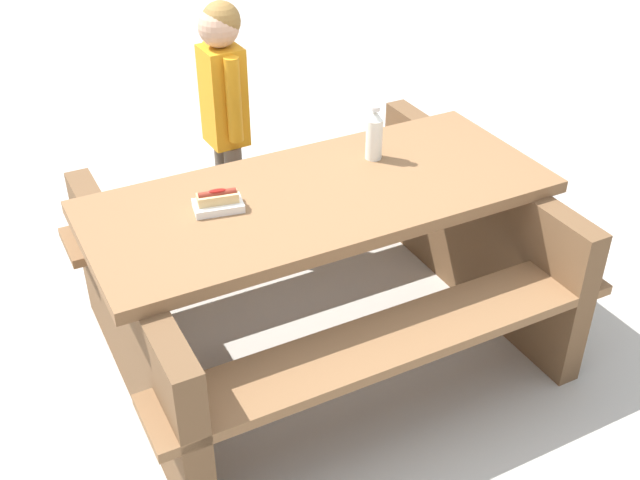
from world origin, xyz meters
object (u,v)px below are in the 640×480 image
(hotdog_tray, at_px, (218,202))
(child_in_coat, at_px, (224,97))
(picnic_table, at_px, (320,257))
(soda_bottle, at_px, (374,135))

(hotdog_tray, distance_m, child_in_coat, 0.95)
(picnic_table, bearing_deg, child_in_coat, -91.96)
(picnic_table, height_order, soda_bottle, soda_bottle)
(soda_bottle, relative_size, hotdog_tray, 1.14)
(soda_bottle, bearing_deg, hotdog_tray, 3.78)
(picnic_table, distance_m, child_in_coat, 0.99)
(hotdog_tray, bearing_deg, soda_bottle, -176.22)
(soda_bottle, bearing_deg, child_in_coat, -69.68)
(soda_bottle, distance_m, hotdog_tray, 0.73)
(hotdog_tray, bearing_deg, picnic_table, 169.02)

